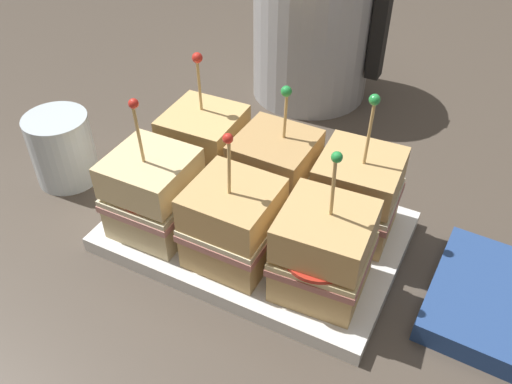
{
  "coord_description": "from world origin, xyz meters",
  "views": [
    {
      "loc": [
        0.2,
        -0.39,
        0.43
      ],
      "look_at": [
        0.0,
        0.0,
        0.07
      ],
      "focal_mm": 38.0,
      "sensor_mm": 36.0,
      "label": 1
    }
  ],
  "objects_px": {
    "serving_platter": "(256,231)",
    "sandwich_front_right": "(323,252)",
    "kettle_steel": "(313,27)",
    "drinking_glass": "(62,149)",
    "sandwich_front_left": "(153,194)",
    "napkin_stack": "(509,308)",
    "sandwich_back_center": "(277,172)",
    "sandwich_back_right": "(357,195)",
    "sandwich_front_center": "(234,224)",
    "sandwich_back_left": "(205,148)"
  },
  "relations": [
    {
      "from": "sandwich_front_center",
      "to": "kettle_steel",
      "type": "height_order",
      "value": "kettle_steel"
    },
    {
      "from": "drinking_glass",
      "to": "napkin_stack",
      "type": "xyz_separation_m",
      "value": [
        0.53,
        0.03,
        -0.03
      ]
    },
    {
      "from": "sandwich_back_left",
      "to": "napkin_stack",
      "type": "relative_size",
      "value": 1.05
    },
    {
      "from": "sandwich_front_right",
      "to": "sandwich_back_right",
      "type": "height_order",
      "value": "sandwich_back_right"
    },
    {
      "from": "serving_platter",
      "to": "sandwich_front_right",
      "type": "relative_size",
      "value": 1.96
    },
    {
      "from": "sandwich_back_right",
      "to": "kettle_steel",
      "type": "distance_m",
      "value": 0.34
    },
    {
      "from": "sandwich_front_center",
      "to": "napkin_stack",
      "type": "xyz_separation_m",
      "value": [
        0.27,
        0.07,
        -0.05
      ]
    },
    {
      "from": "sandwich_front_left",
      "to": "sandwich_front_center",
      "type": "distance_m",
      "value": 0.1
    },
    {
      "from": "kettle_steel",
      "to": "sandwich_front_center",
      "type": "bearing_deg",
      "value": -78.6
    },
    {
      "from": "kettle_steel",
      "to": "sandwich_back_left",
      "type": "bearing_deg",
      "value": -93.13
    },
    {
      "from": "serving_platter",
      "to": "sandwich_front_left",
      "type": "height_order",
      "value": "sandwich_front_left"
    },
    {
      "from": "sandwich_back_right",
      "to": "sandwich_front_right",
      "type": "bearing_deg",
      "value": -90.06
    },
    {
      "from": "sandwich_back_center",
      "to": "drinking_glass",
      "type": "xyz_separation_m",
      "value": [
        -0.27,
        -0.06,
        -0.02
      ]
    },
    {
      "from": "sandwich_front_right",
      "to": "drinking_glass",
      "type": "distance_m",
      "value": 0.36
    },
    {
      "from": "serving_platter",
      "to": "sandwich_front_right",
      "type": "xyz_separation_m",
      "value": [
        0.1,
        -0.05,
        0.06
      ]
    },
    {
      "from": "serving_platter",
      "to": "kettle_steel",
      "type": "relative_size",
      "value": 1.33
    },
    {
      "from": "drinking_glass",
      "to": "sandwich_front_left",
      "type": "bearing_deg",
      "value": -12.78
    },
    {
      "from": "serving_platter",
      "to": "sandwich_front_left",
      "type": "relative_size",
      "value": 1.92
    },
    {
      "from": "sandwich_front_right",
      "to": "drinking_glass",
      "type": "xyz_separation_m",
      "value": [
        -0.36,
        0.03,
        -0.02
      ]
    },
    {
      "from": "sandwich_front_left",
      "to": "kettle_steel",
      "type": "relative_size",
      "value": 0.69
    },
    {
      "from": "serving_platter",
      "to": "drinking_glass",
      "type": "bearing_deg",
      "value": -177.32
    },
    {
      "from": "sandwich_back_left",
      "to": "sandwich_front_right",
      "type": "bearing_deg",
      "value": -26.41
    },
    {
      "from": "serving_platter",
      "to": "kettle_steel",
      "type": "xyz_separation_m",
      "value": [
        -0.08,
        0.33,
        0.1
      ]
    },
    {
      "from": "sandwich_front_right",
      "to": "napkin_stack",
      "type": "distance_m",
      "value": 0.19
    },
    {
      "from": "drinking_glass",
      "to": "serving_platter",
      "type": "bearing_deg",
      "value": 2.68
    },
    {
      "from": "napkin_stack",
      "to": "kettle_steel",
      "type": "bearing_deg",
      "value": 137.38
    },
    {
      "from": "sandwich_front_center",
      "to": "napkin_stack",
      "type": "height_order",
      "value": "sandwich_front_center"
    },
    {
      "from": "kettle_steel",
      "to": "sandwich_back_center",
      "type": "bearing_deg",
      "value": -74.54
    },
    {
      "from": "sandwich_back_center",
      "to": "sandwich_front_left",
      "type": "bearing_deg",
      "value": -136.01
    },
    {
      "from": "sandwich_back_left",
      "to": "kettle_steel",
      "type": "distance_m",
      "value": 0.29
    },
    {
      "from": "kettle_steel",
      "to": "drinking_glass",
      "type": "xyz_separation_m",
      "value": [
        -0.19,
        -0.35,
        -0.06
      ]
    },
    {
      "from": "sandwich_back_left",
      "to": "sandwich_back_right",
      "type": "bearing_deg",
      "value": 0.23
    },
    {
      "from": "serving_platter",
      "to": "sandwich_front_left",
      "type": "bearing_deg",
      "value": -152.59
    },
    {
      "from": "kettle_steel",
      "to": "napkin_stack",
      "type": "distance_m",
      "value": 0.48
    },
    {
      "from": "sandwich_back_right",
      "to": "sandwich_front_center",
      "type": "bearing_deg",
      "value": -134.29
    },
    {
      "from": "sandwich_front_right",
      "to": "drinking_glass",
      "type": "relative_size",
      "value": 1.8
    },
    {
      "from": "napkin_stack",
      "to": "sandwich_front_center",
      "type": "bearing_deg",
      "value": -166.26
    },
    {
      "from": "sandwich_front_right",
      "to": "sandwich_back_right",
      "type": "bearing_deg",
      "value": 89.94
    },
    {
      "from": "sandwich_back_center",
      "to": "kettle_steel",
      "type": "distance_m",
      "value": 0.3
    },
    {
      "from": "sandwich_back_right",
      "to": "drinking_glass",
      "type": "height_order",
      "value": "sandwich_back_right"
    },
    {
      "from": "sandwich_front_right",
      "to": "sandwich_back_center",
      "type": "height_order",
      "value": "sandwich_front_right"
    },
    {
      "from": "sandwich_front_right",
      "to": "kettle_steel",
      "type": "bearing_deg",
      "value": 114.36
    },
    {
      "from": "sandwich_back_center",
      "to": "drinking_glass",
      "type": "relative_size",
      "value": 1.67
    },
    {
      "from": "sandwich_back_right",
      "to": "kettle_steel",
      "type": "height_order",
      "value": "kettle_steel"
    },
    {
      "from": "sandwich_back_center",
      "to": "napkin_stack",
      "type": "relative_size",
      "value": 0.97
    },
    {
      "from": "sandwich_front_center",
      "to": "sandwich_back_right",
      "type": "relative_size",
      "value": 0.91
    },
    {
      "from": "sandwich_front_left",
      "to": "sandwich_back_center",
      "type": "height_order",
      "value": "sandwich_front_left"
    },
    {
      "from": "sandwich_back_left",
      "to": "napkin_stack",
      "type": "distance_m",
      "value": 0.37
    },
    {
      "from": "sandwich_back_center",
      "to": "sandwich_back_right",
      "type": "bearing_deg",
      "value": 0.92
    },
    {
      "from": "sandwich_front_right",
      "to": "napkin_stack",
      "type": "bearing_deg",
      "value": 19.76
    }
  ]
}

